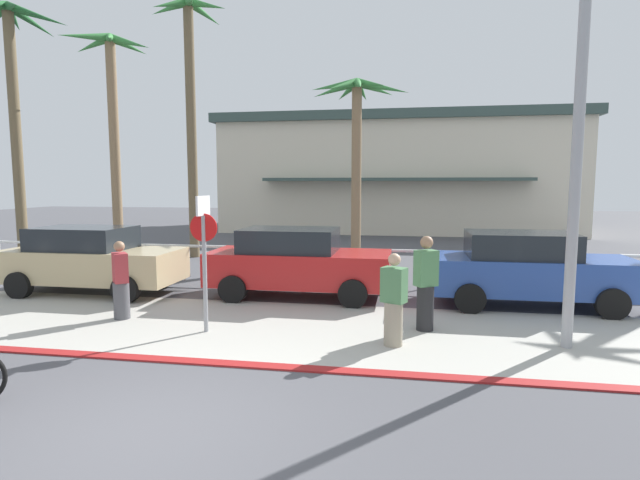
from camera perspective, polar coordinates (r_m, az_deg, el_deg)
ground_plane at (r=15.47m, az=-1.10°, el=-3.94°), size 80.00×80.00×0.00m
sidewalk_strip at (r=9.98m, az=-7.54°, el=-9.76°), size 44.00×4.00×0.02m
curb_paint at (r=8.19m, az=-11.84°, el=-13.47°), size 44.00×0.24×0.03m
building_backdrop at (r=31.77m, az=8.66°, el=7.36°), size 20.27×11.05×6.64m
rail_fence at (r=13.89m, az=-2.29°, el=-1.63°), size 25.21×0.08×1.04m
stop_sign_bike_lane at (r=9.49m, az=-13.02°, el=-0.43°), size 0.52×0.56×2.56m
streetlight_curb at (r=9.17m, az=27.90°, el=15.07°), size 0.24×2.54×7.50m
palm_tree_0 at (r=21.26m, az=-31.53°, el=16.52°), size 3.09×3.68×8.96m
palm_tree_1 at (r=20.58m, az=-22.52°, el=14.44°), size 2.96×3.08×8.20m
palm_tree_2 at (r=19.92m, az=-14.53°, el=17.20°), size 2.91×2.79×9.47m
palm_tree_3 at (r=18.65m, az=4.13°, el=13.65°), size 3.65×3.27×6.53m
car_tan_1 at (r=14.03m, az=-24.53°, el=-1.99°), size 4.40×2.02×1.69m
car_red_2 at (r=12.33m, az=-2.58°, el=-2.51°), size 4.40×2.02×1.69m
car_blue_3 at (r=12.30m, az=22.50°, el=-3.01°), size 4.40×2.02×1.69m
pedestrian_0 at (r=9.68m, az=11.89°, el=-5.24°), size 0.48×0.44×1.81m
pedestrian_1 at (r=11.07m, az=-21.66°, el=-4.64°), size 0.46×0.47×1.62m
pedestrian_2 at (r=8.70m, az=8.35°, el=-7.21°), size 0.47×0.43×1.62m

